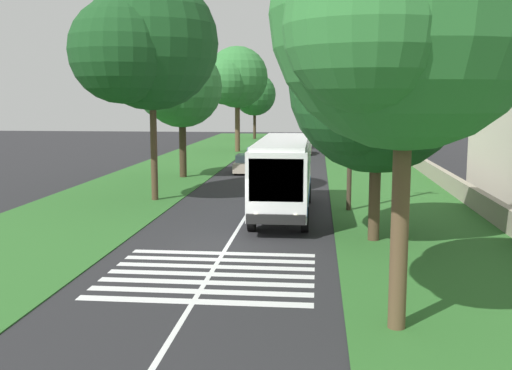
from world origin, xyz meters
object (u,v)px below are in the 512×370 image
object	(u,v)px
roadside_tree_left_1	(254,95)
roadside_tree_left_3	(180,89)
coach_bus	(284,171)
roadside_tree_right_3	(339,70)
roadside_tree_right_1	(373,89)
roadside_tree_right_2	(400,22)
trailing_car_2	(303,148)
trailing_car_1	(257,155)
roadside_tree_left_2	(235,79)
trailing_car_0	(248,164)
utility_pole	(350,124)
roadside_tree_left_0	(146,47)
roadside_tree_right_0	(341,96)

from	to	relation	value
roadside_tree_left_1	roadside_tree_left_3	size ratio (longest dim) A/B	0.98
coach_bus	roadside_tree_right_3	world-z (taller)	roadside_tree_right_3
roadside_tree_right_1	roadside_tree_right_2	size ratio (longest dim) A/B	0.89
trailing_car_2	roadside_tree_right_1	xyz separation A→B (m)	(-38.23, -3.62, 5.40)
trailing_car_1	roadside_tree_right_1	bearing A→B (deg)	-165.59
roadside_tree_left_2	roadside_tree_left_3	distance (m)	21.45
trailing_car_0	roadside_tree_left_1	world-z (taller)	roadside_tree_left_1
roadside_tree_right_3	utility_pole	xyz separation A→B (m)	(-35.21, 0.49, -4.27)
trailing_car_1	roadside_tree_left_0	world-z (taller)	roadside_tree_left_0
coach_bus	roadside_tree_right_3	bearing A→B (deg)	-5.88
roadside_tree_right_1	utility_pole	distance (m)	6.68
coach_bus	utility_pole	world-z (taller)	utility_pole
trailing_car_0	trailing_car_1	distance (m)	7.19
roadside_tree_left_0	coach_bus	bearing A→B (deg)	-113.51
trailing_car_0	trailing_car_1	size ratio (longest dim) A/B	1.00
trailing_car_1	trailing_car_2	distance (m)	9.99
roadside_tree_left_0	utility_pole	distance (m)	11.88
roadside_tree_right_2	roadside_tree_right_3	world-z (taller)	roadside_tree_right_3
roadside_tree_left_0	roadside_tree_left_2	distance (m)	31.44
roadside_tree_right_0	roadside_tree_right_1	bearing A→B (deg)	-179.90
roadside_tree_right_0	roadside_tree_right_3	size ratio (longest dim) A/B	0.67
coach_bus	roadside_tree_left_1	size ratio (longest dim) A/B	1.22
roadside_tree_right_3	utility_pole	size ratio (longest dim) A/B	1.45
roadside_tree_left_1	roadside_tree_right_3	xyz separation A→B (m)	(-18.90, -11.06, 2.56)
roadside_tree_left_3	utility_pole	bearing A→B (deg)	-136.48
roadside_tree_right_2	roadside_tree_left_0	bearing A→B (deg)	32.26
coach_bus	roadside_tree_left_3	distance (m)	16.27
trailing_car_0	coach_bus	bearing A→B (deg)	-167.43
coach_bus	trailing_car_1	xyz separation A→B (m)	(23.87, 3.68, -1.48)
trailing_car_1	roadside_tree_left_2	distance (m)	13.44
roadside_tree_left_2	roadside_tree_right_0	distance (m)	13.67
roadside_tree_right_1	trailing_car_2	bearing A→B (deg)	5.41
trailing_car_2	roadside_tree_right_0	xyz separation A→B (m)	(-6.42, -3.57, 5.27)
roadside_tree_left_0	trailing_car_0	bearing A→B (deg)	-16.66
trailing_car_0	roadside_tree_right_3	size ratio (longest dim) A/B	0.35
trailing_car_0	roadside_tree_left_1	distance (m)	39.29
roadside_tree_right_2	roadside_tree_right_3	xyz separation A→B (m)	(51.00, -0.22, 1.20)
roadside_tree_left_1	roadside_tree_right_3	bearing A→B (deg)	-149.66
trailing_car_2	roadside_tree_left_0	bearing A→B (deg)	165.20
utility_pole	roadside_tree_left_2	bearing A→B (deg)	17.28
roadside_tree_left_3	utility_pole	xyz separation A→B (m)	(-12.08, -11.47, -1.95)
trailing_car_2	roadside_tree_left_1	distance (m)	24.17
roadside_tree_right_0	coach_bus	bearing A→B (deg)	172.07
roadside_tree_left_1	roadside_tree_right_1	bearing A→B (deg)	-169.64
trailing_car_1	utility_pole	bearing A→B (deg)	-162.88
roadside_tree_right_1	roadside_tree_right_3	distance (m)	41.75
coach_bus	roadside_tree_left_0	world-z (taller)	roadside_tree_left_0
utility_pole	trailing_car_0	bearing A→B (deg)	24.46
roadside_tree_left_1	roadside_tree_right_0	bearing A→B (deg)	-159.03
roadside_tree_right_3	roadside_tree_right_2	bearing A→B (deg)	179.75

